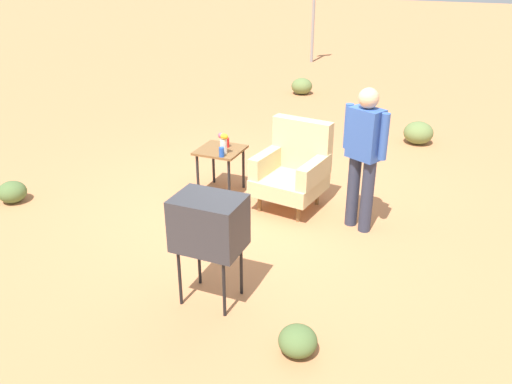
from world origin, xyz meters
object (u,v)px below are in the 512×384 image
Objects in this scene: tv_on_stand at (209,224)px; soda_can_blue at (222,152)px; armchair at (293,168)px; side_table at (220,155)px; soda_can_red at (227,143)px; flower_vase at (223,142)px; road_sign at (314,11)px; person_standing at (364,151)px.

tv_on_stand is 2.11m from soda_can_blue.
armchair is 1.77× the size of side_table.
soda_can_red is (0.05, 0.10, 0.15)m from side_table.
tv_on_stand reaches higher than flower_vase.
flower_vase is at bearing 104.23° from soda_can_blue.
soda_can_red reaches higher than side_table.
side_table is 2.26× the size of flower_vase.
road_sign reaches higher than flower_vase.
road_sign reaches higher than armchair.
road_sign is at bearing 99.60° from side_table.
flower_vase reaches higher than soda_can_red.
road_sign reaches higher than side_table.
road_sign is at bearing 100.00° from soda_can_red.
soda_can_red is (-0.96, 0.12, 0.16)m from armchair.
road_sign is at bearing 110.35° from person_standing.
person_standing reaches higher than side_table.
road_sign is at bearing 100.20° from soda_can_blue.
person_standing is at bearing -17.24° from armchair.
side_table is at bearing 113.98° from tv_on_stand.
soda_can_blue is (-1.76, 0.05, -0.28)m from person_standing.
armchair is 1.00m from side_table.
armchair is 0.65× the size of person_standing.
armchair is at bearing -74.25° from road_sign.
person_standing is 13.44× the size of soda_can_blue.
soda_can_red is at bearing 66.19° from side_table.
armchair is 2.18m from tv_on_stand.
side_table is 4.91× the size of soda_can_red.
side_table is 1.97m from person_standing.
person_standing is 9.79m from road_sign.
person_standing reaches higher than soda_can_red.
road_sign is 9.29m from soda_can_blue.
road_sign is 20.00× the size of soda_can_blue.
side_table is at bearing -80.40° from road_sign.
person_standing is 1.78m from soda_can_blue.
flower_vase is (-0.86, 2.04, -0.04)m from tv_on_stand.
flower_vase is at bearing 174.82° from person_standing.
person_standing is 13.44× the size of soda_can_red.
flower_vase is (-1.79, 0.16, -0.19)m from person_standing.
road_sign is 8.94m from soda_can_red.
side_table is 0.36× the size of person_standing.
person_standing is 0.67× the size of road_sign.
flower_vase is (0.06, -0.23, 0.09)m from soda_can_red.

